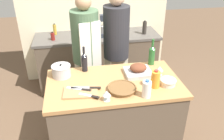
{
  "coord_description": "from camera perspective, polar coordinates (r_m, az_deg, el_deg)",
  "views": [
    {
      "loc": [
        -0.39,
        -2.08,
        2.22
      ],
      "look_at": [
        0.0,
        0.12,
        0.99
      ],
      "focal_mm": 38.0,
      "sensor_mm": 36.0,
      "label": 1
    }
  ],
  "objects": [
    {
      "name": "kitchen_island",
      "position": [
        2.75,
        0.43,
        -10.94
      ],
      "size": [
        1.4,
        0.79,
        0.91
      ],
      "color": "brown",
      "rests_on": "ground_plane"
    },
    {
      "name": "back_counter",
      "position": [
        4.0,
        -3.38,
        2.43
      ],
      "size": [
        1.98,
        0.6,
        0.88
      ],
      "color": "brown",
      "rests_on": "ground_plane"
    },
    {
      "name": "back_wall",
      "position": [
        4.04,
        -4.35,
        15.27
      ],
      "size": [
        2.48,
        0.1,
        2.55
      ],
      "color": "beige",
      "rests_on": "ground_plane"
    },
    {
      "name": "roasting_pan",
      "position": [
        2.62,
        6.29,
        -0.08
      ],
      "size": [
        0.29,
        0.26,
        0.13
      ],
      "color": "#BCBCC1",
      "rests_on": "kitchen_island"
    },
    {
      "name": "wicker_basket",
      "position": [
        2.35,
        2.42,
        -4.44
      ],
      "size": [
        0.29,
        0.29,
        0.04
      ],
      "color": "brown",
      "rests_on": "kitchen_island"
    },
    {
      "name": "cutting_board",
      "position": [
        2.34,
        -7.56,
        -5.24
      ],
      "size": [
        0.35,
        0.25,
        0.02
      ],
      "color": "#AD7F51",
      "rests_on": "kitchen_island"
    },
    {
      "name": "stock_pot",
      "position": [
        2.62,
        -12.09,
        -0.22
      ],
      "size": [
        0.21,
        0.21,
        0.15
      ],
      "color": "#B7B7BC",
      "rests_on": "kitchen_island"
    },
    {
      "name": "mixing_bowl",
      "position": [
        2.49,
        13.3,
        -2.73
      ],
      "size": [
        0.17,
        0.17,
        0.07
      ],
      "color": "beige",
      "rests_on": "kitchen_island"
    },
    {
      "name": "juice_jug",
      "position": [
        2.4,
        10.42,
        -2.2
      ],
      "size": [
        0.09,
        0.09,
        0.19
      ],
      "color": "orange",
      "rests_on": "kitchen_island"
    },
    {
      "name": "milk_jug",
      "position": [
        2.25,
        8.35,
        -4.59
      ],
      "size": [
        0.09,
        0.09,
        0.18
      ],
      "color": "white",
      "rests_on": "kitchen_island"
    },
    {
      "name": "wine_bottle_green",
      "position": [
        2.83,
        9.57,
        3.69
      ],
      "size": [
        0.07,
        0.07,
        0.32
      ],
      "color": "#28662D",
      "rests_on": "kitchen_island"
    },
    {
      "name": "wine_bottle_dark",
      "position": [
        2.67,
        -6.66,
        2.03
      ],
      "size": [
        0.07,
        0.07,
        0.29
      ],
      "color": "black",
      "rests_on": "kitchen_island"
    },
    {
      "name": "wine_glass_left",
      "position": [
        2.63,
        11.43,
        0.27
      ],
      "size": [
        0.08,
        0.08,
        0.11
      ],
      "color": "silver",
      "rests_on": "kitchen_island"
    },
    {
      "name": "wine_glass_right",
      "position": [
        2.18,
        -1.3,
        -5.69
      ],
      "size": [
        0.08,
        0.08,
        0.11
      ],
      "color": "silver",
      "rests_on": "kitchen_island"
    },
    {
      "name": "knife_chef",
      "position": [
        2.37,
        -6.02,
        -4.26
      ],
      "size": [
        0.3,
        0.08,
        0.01
      ],
      "color": "#B7B7BC",
      "rests_on": "cutting_board"
    },
    {
      "name": "knife_paring",
      "position": [
        2.36,
        -7.77,
        -4.56
      ],
      "size": [
        0.25,
        0.12,
        0.01
      ],
      "color": "#B7B7BC",
      "rests_on": "cutting_board"
    },
    {
      "name": "knife_bread",
      "position": [
        2.25,
        -5.36,
        -6.18
      ],
      "size": [
        0.2,
        0.12,
        0.01
      ],
      "color": "#B7B7BC",
      "rests_on": "cutting_board"
    },
    {
      "name": "stand_mixer",
      "position": [
        3.72,
        -1.51,
        10.17
      ],
      "size": [
        0.18,
        0.14,
        0.35
      ],
      "color": "#333842",
      "rests_on": "back_counter"
    },
    {
      "name": "condiment_bottle_tall",
      "position": [
        3.88,
        7.83,
        10.03
      ],
      "size": [
        0.07,
        0.07,
        0.22
      ],
      "color": "#332D28",
      "rests_on": "back_counter"
    },
    {
      "name": "condiment_bottle_short",
      "position": [
        3.71,
        -14.06,
        7.84
      ],
      "size": [
        0.06,
        0.06,
        0.13
      ],
      "color": "maroon",
      "rests_on": "back_counter"
    },
    {
      "name": "condiment_bottle_extra",
      "position": [
        3.93,
        -13.59,
        9.44
      ],
      "size": [
        0.05,
        0.05,
        0.18
      ],
      "color": "#B28E2D",
      "rests_on": "back_counter"
    },
    {
      "name": "person_cook_aproned",
      "position": [
        3.13,
        -6.21,
        4.24
      ],
      "size": [
        0.36,
        0.38,
        1.67
      ],
      "rotation": [
        0.0,
        0.0,
        0.31
      ],
      "color": "beige",
      "rests_on": "ground_plane"
    },
    {
      "name": "person_cook_guest",
      "position": [
        3.18,
        1.01,
        5.34
      ],
      "size": [
        0.34,
        0.34,
        1.71
      ],
      "rotation": [
        0.0,
        0.0,
        0.35
      ],
      "color": "beige",
      "rests_on": "ground_plane"
    }
  ]
}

